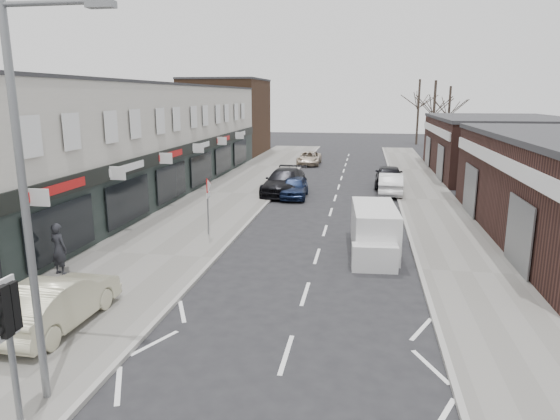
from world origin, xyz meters
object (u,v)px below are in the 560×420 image
at_px(parked_car_left_b, 284,182).
at_px(parked_car_left_c, 309,158).
at_px(street_lamp, 31,188).
at_px(white_van, 374,231).
at_px(sedan_on_pavement, 58,302).
at_px(parked_car_right_a, 391,184).
at_px(parked_car_right_b, 389,176).
at_px(traffic_light, 7,322).
at_px(parked_car_left_a, 294,187).
at_px(pedestrian, 59,249).
at_px(warning_sign, 208,190).

relative_size(parked_car_left_b, parked_car_left_c, 1.27).
distance_m(street_lamp, white_van, 14.03).
distance_m(sedan_on_pavement, parked_car_left_b, 20.70).
relative_size(parked_car_right_a, parked_car_right_b, 0.92).
height_order(parked_car_left_b, parked_car_right_b, parked_car_left_b).
height_order(sedan_on_pavement, parked_car_right_a, sedan_on_pavement).
distance_m(traffic_light, parked_car_right_a, 27.00).
bearing_deg(parked_car_left_a, parked_car_right_b, 36.52).
distance_m(pedestrian, parked_car_left_b, 17.57).
bearing_deg(parked_car_right_b, parked_car_left_a, 40.91).
bearing_deg(parked_car_left_a, parked_car_left_b, 124.21).
bearing_deg(white_van, parked_car_right_b, 81.66).
xyz_separation_m(pedestrian, parked_car_left_a, (6.22, 15.61, -0.38)).
distance_m(parked_car_left_a, parked_car_left_c, 15.73).
bearing_deg(pedestrian, sedan_on_pavement, 140.25).
distance_m(warning_sign, parked_car_left_b, 11.00).
distance_m(traffic_light, parked_car_left_c, 39.44).
bearing_deg(street_lamp, parked_car_left_b, 87.27).
bearing_deg(pedestrian, parked_car_left_a, -93.99).
distance_m(pedestrian, parked_car_right_a, 21.55).
bearing_deg(warning_sign, parked_car_right_a, 53.60).
xyz_separation_m(traffic_light, pedestrian, (-4.40, 8.07, -1.36)).
bearing_deg(parked_car_right_a, sedan_on_pavement, 67.45).
distance_m(warning_sign, white_van, 7.61).
relative_size(white_van, parked_car_right_a, 1.14).
height_order(warning_sign, parked_car_left_b, warning_sign).
relative_size(traffic_light, parked_car_left_c, 0.70).
bearing_deg(pedestrian, parked_car_right_a, -107.10).
bearing_deg(sedan_on_pavement, street_lamp, 122.58).
bearing_deg(parked_car_left_c, parked_car_right_b, -57.88).
xyz_separation_m(warning_sign, parked_car_left_a, (2.57, 9.67, -1.53)).
xyz_separation_m(parked_car_left_c, parked_car_right_a, (6.90, -13.63, 0.10)).
bearing_deg(white_van, warning_sign, 167.75).
bearing_deg(sedan_on_pavement, parked_car_left_a, -99.79).
height_order(parked_car_left_c, parked_car_right_b, parked_car_right_b).
distance_m(sedan_on_pavement, parked_car_left_a, 19.75).
xyz_separation_m(pedestrian, parked_car_right_a, (12.30, 17.69, -0.34)).
distance_m(traffic_light, sedan_on_pavement, 5.01).
height_order(warning_sign, pedestrian, warning_sign).
xyz_separation_m(warning_sign, sedan_on_pavement, (-1.24, -9.71, -1.38)).
height_order(sedan_on_pavement, parked_car_left_c, sedan_on_pavement).
xyz_separation_m(street_lamp, parked_car_right_a, (8.03, 24.54, -3.90)).
bearing_deg(parked_car_right_a, street_lamp, 74.11).
bearing_deg(warning_sign, parked_car_left_c, 86.03).
bearing_deg(parked_car_right_b, pedestrian, 61.15).
relative_size(parked_car_left_c, parked_car_right_a, 1.01).
relative_size(sedan_on_pavement, parked_car_left_a, 1.08).
distance_m(sedan_on_pavement, parked_car_right_a, 23.63).
distance_m(parked_car_left_a, parked_car_left_b, 1.38).
xyz_separation_m(traffic_light, parked_car_right_a, (7.90, 25.76, -1.69)).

